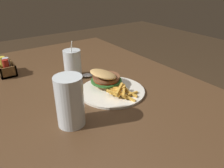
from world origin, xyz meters
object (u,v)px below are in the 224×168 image
Objects in this scene: meal_plate_near at (109,84)px; beer_glass at (70,103)px; condiment_caddy at (6,68)px; juice_glass at (73,65)px; spoon at (89,75)px.

beer_glass is at bearing 118.53° from meal_plate_near.
juice_glass is at bearing -130.09° from condiment_caddy.
spoon is at bearing -38.14° from beer_glass.
meal_plate_near is at bearing -142.86° from condiment_caddy.
meal_plate_near is 0.18m from spoon.
juice_glass is at bearing -7.00° from spoon.
meal_plate_near is at bearing -162.80° from juice_glass.
meal_plate_near is 0.56m from condiment_caddy.
meal_plate_near is 1.49× the size of juice_glass.
juice_glass is (0.35, -0.18, -0.02)m from beer_glass.
spoon is 1.33× the size of condiment_caddy.
spoon is at bearing -128.65° from condiment_caddy.
beer_glass reaches higher than meal_plate_near.
meal_plate_near is 0.23m from juice_glass.
condiment_caddy is (0.23, 0.27, -0.03)m from juice_glass.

